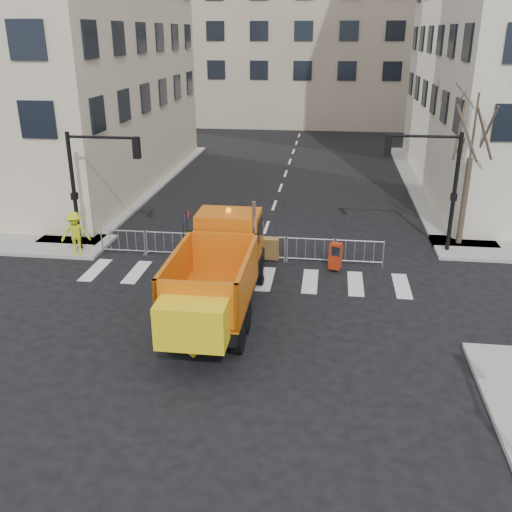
# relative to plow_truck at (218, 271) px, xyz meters

# --- Properties ---
(ground) EXTENTS (120.00, 120.00, 0.00)m
(ground) POSITION_rel_plow_truck_xyz_m (0.55, -2.15, -1.69)
(ground) COLOR black
(ground) RESTS_ON ground
(sidewalk_back) EXTENTS (64.00, 5.00, 0.15)m
(sidewalk_back) POSITION_rel_plow_truck_xyz_m (0.55, 6.35, -1.61)
(sidewalk_back) COLOR gray
(sidewalk_back) RESTS_ON ground
(building_far) EXTENTS (30.00, 18.00, 24.00)m
(building_far) POSITION_rel_plow_truck_xyz_m (0.55, 49.85, 10.31)
(building_far) COLOR tan
(building_far) RESTS_ON ground
(traffic_light_left) EXTENTS (0.18, 0.18, 5.40)m
(traffic_light_left) POSITION_rel_plow_truck_xyz_m (-7.45, 5.35, 1.01)
(traffic_light_left) COLOR black
(traffic_light_left) RESTS_ON ground
(traffic_light_right) EXTENTS (0.18, 0.18, 5.40)m
(traffic_light_right) POSITION_rel_plow_truck_xyz_m (9.05, 7.35, 1.01)
(traffic_light_right) COLOR black
(traffic_light_right) RESTS_ON ground
(crowd_barriers) EXTENTS (12.60, 0.60, 1.10)m
(crowd_barriers) POSITION_rel_plow_truck_xyz_m (-0.20, 5.45, -1.14)
(crowd_barriers) COLOR #9EA0A5
(crowd_barriers) RESTS_ON ground
(street_tree) EXTENTS (3.00, 3.00, 7.50)m
(street_tree) POSITION_rel_plow_truck_xyz_m (9.75, 8.35, 2.06)
(street_tree) COLOR #382B21
(street_tree) RESTS_ON ground
(plow_truck) EXTENTS (3.20, 9.79, 3.80)m
(plow_truck) POSITION_rel_plow_truck_xyz_m (0.00, 0.00, 0.00)
(plow_truck) COLOR black
(plow_truck) RESTS_ON ground
(cop_a) EXTENTS (0.71, 0.71, 1.67)m
(cop_a) POSITION_rel_plow_truck_xyz_m (-0.75, 4.85, -0.85)
(cop_a) COLOR black
(cop_a) RESTS_ON ground
(cop_b) EXTENTS (0.95, 0.85, 1.62)m
(cop_b) POSITION_rel_plow_truck_xyz_m (-1.23, 4.85, -0.88)
(cop_b) COLOR black
(cop_b) RESTS_ON ground
(cop_c) EXTENTS (1.00, 0.86, 1.61)m
(cop_c) POSITION_rel_plow_truck_xyz_m (-1.20, 4.85, -0.88)
(cop_c) COLOR black
(cop_c) RESTS_ON ground
(worker) EXTENTS (1.41, 1.08, 1.93)m
(worker) POSITION_rel_plow_truck_xyz_m (-7.27, 4.65, -0.57)
(worker) COLOR #BBC617
(worker) RESTS_ON sidewalk_back
(newspaper_box) EXTENTS (0.56, 0.53, 1.10)m
(newspaper_box) POSITION_rel_plow_truck_xyz_m (4.02, 4.48, -0.99)
(newspaper_box) COLOR #99240B
(newspaper_box) RESTS_ON sidewalk_back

